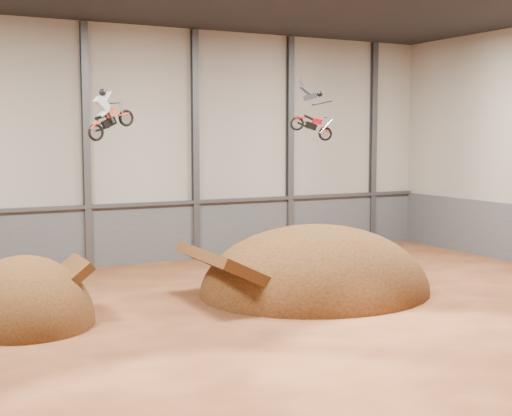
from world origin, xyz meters
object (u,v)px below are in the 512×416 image
Objects in this scene: landing_ramp at (315,292)px; fmx_rider_a at (114,108)px; fmx_rider_b at (309,110)px; takeoff_ramp at (25,324)px.

landing_ramp is 12.95m from fmx_rider_a.
fmx_rider_b is at bearing -27.65° from fmx_rider_a.
fmx_rider_b is (12.62, -1.26, 8.77)m from takeoff_ramp.
fmx_rider_b is (8.51, -2.16, 0.01)m from fmx_rider_a.
takeoff_ramp is at bearing 178.84° from fmx_rider_a.
takeoff_ramp is 15.42m from fmx_rider_b.
takeoff_ramp is 13.57m from landing_ramp.
takeoff_ramp is 0.56× the size of landing_ramp.
fmx_rider_b reaches higher than takeoff_ramp.
takeoff_ramp is 2.76× the size of fmx_rider_a.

